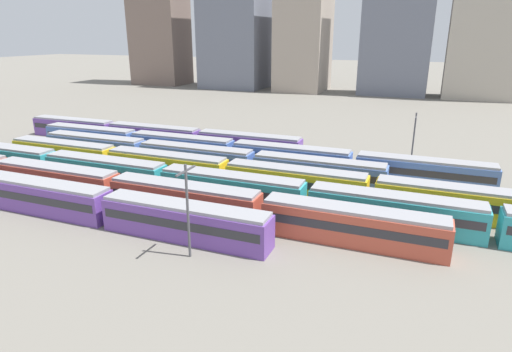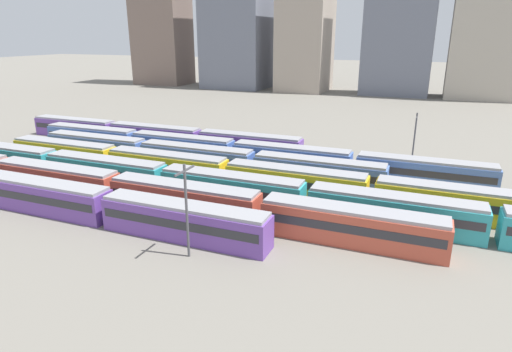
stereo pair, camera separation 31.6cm
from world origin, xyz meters
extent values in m
plane|color=slate|center=(0.00, 15.60, 0.00)|extent=(600.00, 600.00, 0.00)
cube|color=#6B429E|center=(12.72, 0.00, 1.70)|extent=(18.00, 3.00, 3.40)
cube|color=#2D2D33|center=(12.72, 0.00, 2.11)|extent=(17.20, 3.06, 0.90)
cube|color=#939399|center=(12.72, 0.00, 3.57)|extent=(17.60, 2.70, 0.35)
cube|color=#6B429E|center=(31.62, 0.00, 1.70)|extent=(18.00, 3.00, 3.40)
cube|color=#2D2D33|center=(31.62, 0.00, 2.11)|extent=(17.20, 3.06, 0.90)
cube|color=#939399|center=(31.62, 0.00, 3.57)|extent=(17.60, 2.70, 0.35)
cube|color=#BC4C38|center=(9.55, 5.20, 1.70)|extent=(18.00, 3.00, 3.40)
cube|color=#2D2D33|center=(9.55, 5.20, 2.11)|extent=(17.20, 3.06, 0.90)
cube|color=#939399|center=(9.55, 5.20, 3.57)|extent=(17.60, 2.70, 0.35)
cube|color=#BC4C38|center=(28.45, 5.20, 1.70)|extent=(18.00, 3.00, 3.40)
cube|color=#2D2D33|center=(28.45, 5.20, 2.11)|extent=(17.20, 3.06, 0.90)
cube|color=#939399|center=(28.45, 5.20, 3.57)|extent=(17.60, 2.70, 0.35)
cube|color=#BC4C38|center=(47.35, 5.20, 1.70)|extent=(18.00, 3.00, 3.40)
cube|color=#2D2D33|center=(47.35, 5.20, 2.11)|extent=(17.20, 3.06, 0.90)
cube|color=#939399|center=(47.35, 5.20, 3.57)|extent=(17.60, 2.70, 0.35)
cube|color=teal|center=(-5.87, 10.40, 1.70)|extent=(18.00, 3.00, 3.40)
cube|color=#2D2D33|center=(-5.87, 10.40, 2.11)|extent=(17.20, 3.06, 0.90)
cube|color=#939399|center=(-5.87, 10.40, 3.57)|extent=(17.60, 2.70, 0.35)
cube|color=teal|center=(13.03, 10.40, 1.70)|extent=(18.00, 3.00, 3.40)
cube|color=#2D2D33|center=(13.03, 10.40, 2.11)|extent=(17.20, 3.06, 0.90)
cube|color=#939399|center=(13.03, 10.40, 3.57)|extent=(17.60, 2.70, 0.35)
cube|color=teal|center=(31.93, 10.40, 1.70)|extent=(18.00, 3.00, 3.40)
cube|color=#2D2D33|center=(31.93, 10.40, 2.11)|extent=(17.20, 3.06, 0.90)
cube|color=#939399|center=(31.93, 10.40, 3.57)|extent=(17.60, 2.70, 0.35)
cube|color=teal|center=(50.83, 10.40, 1.70)|extent=(18.00, 3.00, 3.40)
cube|color=#2D2D33|center=(50.83, 10.40, 2.11)|extent=(17.20, 3.06, 0.90)
cube|color=#939399|center=(50.83, 10.40, 3.57)|extent=(17.60, 2.70, 0.35)
cube|color=yellow|center=(0.59, 15.60, 1.70)|extent=(18.00, 3.00, 3.40)
cube|color=#2D2D33|center=(0.59, 15.60, 2.11)|extent=(17.20, 3.06, 0.90)
cube|color=#939399|center=(0.59, 15.60, 3.57)|extent=(17.60, 2.70, 0.35)
cube|color=yellow|center=(19.49, 15.60, 1.70)|extent=(18.00, 3.00, 3.40)
cube|color=#2D2D33|center=(19.49, 15.60, 2.11)|extent=(17.20, 3.06, 0.90)
cube|color=#939399|center=(19.49, 15.60, 3.57)|extent=(17.60, 2.70, 0.35)
cube|color=yellow|center=(38.39, 15.60, 1.70)|extent=(18.00, 3.00, 3.40)
cube|color=#2D2D33|center=(38.39, 15.60, 2.11)|extent=(17.20, 3.06, 0.90)
cube|color=#939399|center=(38.39, 15.60, 3.57)|extent=(17.60, 2.70, 0.35)
cube|color=yellow|center=(57.29, 15.60, 1.70)|extent=(18.00, 3.00, 3.40)
cube|color=#2D2D33|center=(57.29, 15.60, 2.11)|extent=(17.20, 3.06, 0.90)
cube|color=#939399|center=(57.29, 15.60, 3.57)|extent=(17.60, 2.70, 0.35)
cube|color=#4C70BC|center=(2.34, 20.80, 1.70)|extent=(18.00, 3.00, 3.40)
cube|color=#2D2D33|center=(2.34, 20.80, 2.11)|extent=(17.20, 3.06, 0.90)
cube|color=#939399|center=(2.34, 20.80, 3.57)|extent=(17.60, 2.70, 0.35)
cube|color=#4C70BC|center=(21.24, 20.80, 1.70)|extent=(18.00, 3.00, 3.40)
cube|color=#2D2D33|center=(21.24, 20.80, 2.11)|extent=(17.20, 3.06, 0.90)
cube|color=#939399|center=(21.24, 20.80, 3.57)|extent=(17.60, 2.70, 0.35)
cube|color=#4C70BC|center=(40.14, 20.80, 1.70)|extent=(18.00, 3.00, 3.40)
cube|color=#2D2D33|center=(40.14, 20.80, 2.11)|extent=(17.20, 3.06, 0.90)
cube|color=#939399|center=(40.14, 20.80, 3.57)|extent=(17.60, 2.70, 0.35)
cube|color=#4C70BC|center=(-3.23, 26.00, 1.70)|extent=(18.00, 3.00, 3.40)
cube|color=#2D2D33|center=(-3.23, 26.00, 2.11)|extent=(17.20, 3.06, 0.90)
cube|color=#939399|center=(-3.23, 26.00, 3.57)|extent=(17.60, 2.70, 0.35)
cube|color=#4C70BC|center=(15.67, 26.00, 1.70)|extent=(18.00, 3.00, 3.40)
cube|color=#2D2D33|center=(15.67, 26.00, 2.11)|extent=(17.20, 3.06, 0.90)
cube|color=#939399|center=(15.67, 26.00, 3.57)|extent=(17.60, 2.70, 0.35)
cube|color=#4C70BC|center=(34.57, 26.00, 1.70)|extent=(18.00, 3.00, 3.40)
cube|color=#2D2D33|center=(34.57, 26.00, 2.11)|extent=(17.20, 3.06, 0.90)
cube|color=#939399|center=(34.57, 26.00, 3.57)|extent=(17.60, 2.70, 0.35)
cube|color=#4C70BC|center=(53.47, 26.00, 1.70)|extent=(18.00, 3.00, 3.40)
cube|color=#2D2D33|center=(53.47, 26.00, 2.11)|extent=(17.20, 3.06, 0.90)
cube|color=#939399|center=(53.47, 26.00, 3.57)|extent=(17.60, 2.70, 0.35)
cube|color=#6B429E|center=(-12.16, 31.20, 1.70)|extent=(18.00, 3.00, 3.40)
cube|color=#2D2D33|center=(-12.16, 31.20, 2.11)|extent=(17.20, 3.06, 0.90)
cube|color=#939399|center=(-12.16, 31.20, 3.57)|extent=(17.60, 2.70, 0.35)
cube|color=#6B429E|center=(6.74, 31.20, 1.70)|extent=(18.00, 3.00, 3.40)
cube|color=#2D2D33|center=(6.74, 31.20, 2.11)|extent=(17.20, 3.06, 0.90)
cube|color=#939399|center=(6.74, 31.20, 3.57)|extent=(17.60, 2.70, 0.35)
cube|color=#6B429E|center=(25.64, 31.20, 1.70)|extent=(18.00, 3.00, 3.40)
cube|color=#2D2D33|center=(25.64, 31.20, 2.11)|extent=(17.20, 3.06, 0.90)
cube|color=#939399|center=(25.64, 31.20, 3.57)|extent=(17.60, 2.70, 0.35)
cylinder|color=#4C4C51|center=(51.47, 34.25, 4.25)|extent=(0.24, 0.24, 8.51)
cube|color=#47474C|center=(51.47, 34.25, 7.91)|extent=(0.16, 3.20, 0.16)
cylinder|color=#4C4C51|center=(33.88, -3.14, 4.48)|extent=(0.24, 0.24, 8.96)
cube|color=#47474C|center=(33.88, -3.14, 8.36)|extent=(0.16, 3.20, 0.16)
cube|color=#7A665B|center=(-49.71, 120.53, 27.24)|extent=(20.59, 14.90, 54.49)
cube|color=slate|center=(-16.36, 120.53, 23.72)|extent=(22.80, 21.32, 47.44)
cube|color=#A89989|center=(9.66, 120.53, 18.74)|extent=(16.53, 20.86, 37.48)
cube|color=slate|center=(41.06, 120.53, 23.89)|extent=(21.84, 13.76, 47.78)
cube|color=#B2A899|center=(68.60, 120.53, 26.76)|extent=(24.03, 14.31, 53.52)
camera|label=1|loc=(52.77, -34.25, 19.73)|focal=30.37mm
camera|label=2|loc=(53.07, -34.13, 19.73)|focal=30.37mm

